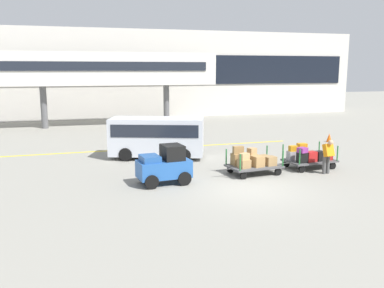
# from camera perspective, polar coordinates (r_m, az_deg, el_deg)

# --- Properties ---
(ground_plane) EXTENTS (120.00, 120.00, 0.00)m
(ground_plane) POSITION_cam_1_polar(r_m,az_deg,el_deg) (16.29, 7.80, -6.17)
(ground_plane) COLOR gray
(apron_lead_line) EXTENTS (20.38, 0.68, 0.01)m
(apron_lead_line) POSITION_cam_1_polar(r_m,az_deg,el_deg) (24.20, -9.08, -0.79)
(apron_lead_line) COLOR yellow
(apron_lead_line) RESTS_ON ground_plane
(terminal_building) EXTENTS (44.32, 2.51, 8.28)m
(terminal_building) POSITION_cam_1_polar(r_m,az_deg,el_deg) (40.78, -6.93, 9.56)
(terminal_building) COLOR beige
(terminal_building) RESTS_ON ground_plane
(jet_bridge) EXTENTS (19.94, 3.00, 5.93)m
(jet_bridge) POSITION_cam_1_polar(r_m,az_deg,el_deg) (34.30, -14.68, 9.93)
(jet_bridge) COLOR silver
(jet_bridge) RESTS_ON ground_plane
(baggage_tug) EXTENTS (2.21, 1.44, 1.58)m
(baggage_tug) POSITION_cam_1_polar(r_m,az_deg,el_deg) (16.73, -3.79, -2.99)
(baggage_tug) COLOR #2659A5
(baggage_tug) RESTS_ON ground_plane
(baggage_cart_lead) EXTENTS (3.06, 1.65, 1.25)m
(baggage_cart_lead) POSITION_cam_1_polar(r_m,az_deg,el_deg) (18.47, 8.30, -2.40)
(baggage_cart_lead) COLOR #4C4C4F
(baggage_cart_lead) RESTS_ON ground_plane
(baggage_cart_middle) EXTENTS (3.06, 1.65, 1.15)m
(baggage_cart_middle) POSITION_cam_1_polar(r_m,az_deg,el_deg) (20.09, 15.75, -1.69)
(baggage_cart_middle) COLOR #4C4C4F
(baggage_cart_middle) RESTS_ON ground_plane
(baggage_handler) EXTENTS (0.44, 0.46, 1.56)m
(baggage_handler) POSITION_cam_1_polar(r_m,az_deg,el_deg) (19.18, 18.20, -1.44)
(baggage_handler) COLOR #4C4C4C
(baggage_handler) RESTS_ON ground_plane
(shuttle_van) EXTENTS (5.16, 3.36, 2.10)m
(shuttle_van) POSITION_cam_1_polar(r_m,az_deg,el_deg) (21.61, -4.85, 1.30)
(shuttle_van) COLOR silver
(shuttle_van) RESTS_ON ground_plane
(safety_cone_near) EXTENTS (0.36, 0.36, 0.55)m
(safety_cone_near) POSITION_cam_1_polar(r_m,az_deg,el_deg) (27.86, 18.38, 0.83)
(safety_cone_near) COLOR #EA590F
(safety_cone_near) RESTS_ON ground_plane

